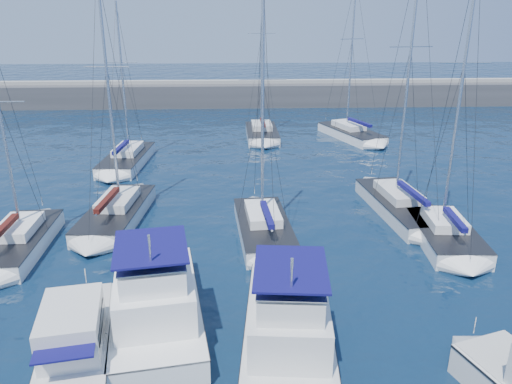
{
  "coord_description": "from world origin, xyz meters",
  "views": [
    {
      "loc": [
        -2.01,
        -18.49,
        12.72
      ],
      "look_at": [
        -0.83,
        7.94,
        3.0
      ],
      "focal_mm": 35.0,
      "sensor_mm": 36.0,
      "label": 1
    }
  ],
  "objects_px": {
    "sailboat_mid_b": "(117,213)",
    "sailboat_mid_c": "(264,228)",
    "motor_yacht_stbd_inner": "(288,329)",
    "sailboat_back_a": "(127,159)",
    "motor_yacht_port_outer": "(77,342)",
    "motor_yacht_port_inner": "(156,305)",
    "sailboat_mid_d": "(401,205)",
    "sailboat_mid_a": "(17,242)",
    "sailboat_mid_e": "(445,233)",
    "sailboat_back_c": "(351,133)",
    "sailboat_back_b": "(262,133)"
  },
  "relations": [
    {
      "from": "sailboat_mid_b",
      "to": "sailboat_mid_c",
      "type": "relative_size",
      "value": 1.05
    },
    {
      "from": "motor_yacht_stbd_inner",
      "to": "sailboat_back_a",
      "type": "distance_m",
      "value": 28.23
    },
    {
      "from": "motor_yacht_port_outer",
      "to": "motor_yacht_port_inner",
      "type": "relative_size",
      "value": 0.76
    },
    {
      "from": "sailboat_back_a",
      "to": "motor_yacht_port_inner",
      "type": "bearing_deg",
      "value": -71.88
    },
    {
      "from": "sailboat_back_a",
      "to": "sailboat_mid_c",
      "type": "bearing_deg",
      "value": -49.66
    },
    {
      "from": "sailboat_mid_d",
      "to": "motor_yacht_port_outer",
      "type": "bearing_deg",
      "value": -145.99
    },
    {
      "from": "sailboat_mid_a",
      "to": "sailboat_mid_c",
      "type": "bearing_deg",
      "value": 3.88
    },
    {
      "from": "motor_yacht_port_inner",
      "to": "sailboat_mid_b",
      "type": "bearing_deg",
      "value": 100.6
    },
    {
      "from": "motor_yacht_port_outer",
      "to": "motor_yacht_port_inner",
      "type": "bearing_deg",
      "value": 28.57
    },
    {
      "from": "sailboat_mid_a",
      "to": "sailboat_mid_d",
      "type": "relative_size",
      "value": 0.77
    },
    {
      "from": "motor_yacht_port_inner",
      "to": "sailboat_mid_e",
      "type": "height_order",
      "value": "sailboat_mid_e"
    },
    {
      "from": "sailboat_back_c",
      "to": "sailboat_mid_b",
      "type": "bearing_deg",
      "value": -153.42
    },
    {
      "from": "sailboat_mid_a",
      "to": "sailboat_mid_e",
      "type": "relative_size",
      "value": 0.81
    },
    {
      "from": "sailboat_mid_d",
      "to": "sailboat_mid_e",
      "type": "relative_size",
      "value": 1.05
    },
    {
      "from": "motor_yacht_port_outer",
      "to": "sailboat_mid_e",
      "type": "distance_m",
      "value": 20.54
    },
    {
      "from": "motor_yacht_stbd_inner",
      "to": "sailboat_back_c",
      "type": "bearing_deg",
      "value": 78.87
    },
    {
      "from": "motor_yacht_port_outer",
      "to": "sailboat_mid_a",
      "type": "xyz_separation_m",
      "value": [
        -6.16,
        9.72,
        -0.43
      ]
    },
    {
      "from": "sailboat_mid_b",
      "to": "sailboat_back_a",
      "type": "distance_m",
      "value": 12.41
    },
    {
      "from": "sailboat_mid_b",
      "to": "sailboat_mid_c",
      "type": "distance_m",
      "value": 9.65
    },
    {
      "from": "motor_yacht_stbd_inner",
      "to": "sailboat_back_c",
      "type": "height_order",
      "value": "sailboat_back_c"
    },
    {
      "from": "sailboat_back_c",
      "to": "sailboat_mid_c",
      "type": "bearing_deg",
      "value": -133.98
    },
    {
      "from": "sailboat_mid_e",
      "to": "sailboat_back_c",
      "type": "height_order",
      "value": "sailboat_mid_e"
    },
    {
      "from": "sailboat_back_a",
      "to": "sailboat_mid_d",
      "type": "bearing_deg",
      "value": -26.1
    },
    {
      "from": "sailboat_mid_a",
      "to": "sailboat_mid_d",
      "type": "height_order",
      "value": "sailboat_mid_d"
    },
    {
      "from": "motor_yacht_port_outer",
      "to": "motor_yacht_port_inner",
      "type": "distance_m",
      "value": 3.4
    },
    {
      "from": "motor_yacht_port_outer",
      "to": "sailboat_back_b",
      "type": "distance_m",
      "value": 36.14
    },
    {
      "from": "motor_yacht_stbd_inner",
      "to": "sailboat_mid_a",
      "type": "bearing_deg",
      "value": 151.54
    },
    {
      "from": "sailboat_mid_b",
      "to": "sailboat_back_c",
      "type": "relative_size",
      "value": 0.96
    },
    {
      "from": "motor_yacht_port_inner",
      "to": "sailboat_mid_c",
      "type": "bearing_deg",
      "value": 51.28
    },
    {
      "from": "sailboat_back_b",
      "to": "sailboat_mid_b",
      "type": "bearing_deg",
      "value": -116.88
    },
    {
      "from": "motor_yacht_port_inner",
      "to": "sailboat_back_a",
      "type": "xyz_separation_m",
      "value": [
        -5.95,
        23.96,
        -0.63
      ]
    },
    {
      "from": "motor_yacht_port_outer",
      "to": "sailboat_mid_a",
      "type": "relative_size",
      "value": 0.55
    },
    {
      "from": "sailboat_mid_c",
      "to": "sailboat_back_b",
      "type": "bearing_deg",
      "value": 82.83
    },
    {
      "from": "sailboat_mid_e",
      "to": "sailboat_back_a",
      "type": "height_order",
      "value": "sailboat_mid_e"
    },
    {
      "from": "sailboat_mid_b",
      "to": "sailboat_mid_e",
      "type": "distance_m",
      "value": 20.06
    },
    {
      "from": "motor_yacht_port_outer",
      "to": "sailboat_mid_d",
      "type": "height_order",
      "value": "sailboat_mid_d"
    },
    {
      "from": "motor_yacht_port_inner",
      "to": "sailboat_mid_d",
      "type": "bearing_deg",
      "value": 31.08
    },
    {
      "from": "sailboat_mid_a",
      "to": "sailboat_mid_c",
      "type": "relative_size",
      "value": 0.9
    },
    {
      "from": "motor_yacht_port_inner",
      "to": "sailboat_back_c",
      "type": "relative_size",
      "value": 0.59
    },
    {
      "from": "sailboat_mid_b",
      "to": "sailboat_mid_e",
      "type": "height_order",
      "value": "sailboat_mid_e"
    },
    {
      "from": "sailboat_mid_c",
      "to": "sailboat_back_b",
      "type": "xyz_separation_m",
      "value": [
        1.22,
        23.99,
        0.03
      ]
    },
    {
      "from": "sailboat_mid_a",
      "to": "sailboat_mid_c",
      "type": "xyz_separation_m",
      "value": [
        13.86,
        1.31,
        0.02
      ]
    },
    {
      "from": "motor_yacht_port_outer",
      "to": "sailboat_mid_e",
      "type": "relative_size",
      "value": 0.44
    },
    {
      "from": "sailboat_back_c",
      "to": "sailboat_mid_d",
      "type": "bearing_deg",
      "value": -113.49
    },
    {
      "from": "sailboat_mid_b",
      "to": "sailboat_back_c",
      "type": "bearing_deg",
      "value": 51.58
    },
    {
      "from": "sailboat_mid_d",
      "to": "sailboat_back_c",
      "type": "height_order",
      "value": "sailboat_mid_d"
    },
    {
      "from": "motor_yacht_stbd_inner",
      "to": "sailboat_back_b",
      "type": "distance_m",
      "value": 34.82
    },
    {
      "from": "motor_yacht_port_inner",
      "to": "sailboat_back_b",
      "type": "xyz_separation_m",
      "value": [
        6.27,
        32.9,
        -0.58
      ]
    },
    {
      "from": "sailboat_mid_d",
      "to": "sailboat_back_b",
      "type": "distance_m",
      "value": 22.28
    },
    {
      "from": "motor_yacht_port_inner",
      "to": "sailboat_mid_e",
      "type": "distance_m",
      "value": 17.21
    }
  ]
}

